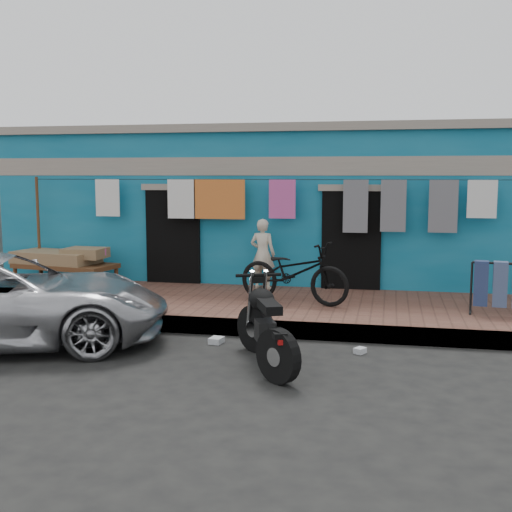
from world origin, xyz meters
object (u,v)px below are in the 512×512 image
at_px(bicycle, 294,266).
at_px(charpoy, 65,267).
at_px(seated_person, 263,254).
at_px(motorcycle, 266,323).

height_order(bicycle, charpoy, bicycle).
height_order(seated_person, charpoy, seated_person).
bearing_deg(bicycle, seated_person, 49.55).
xyz_separation_m(seated_person, motorcycle, (0.85, -4.02, -0.36)).
distance_m(seated_person, charpoy, 3.90).
distance_m(motorcycle, charpoy, 6.00).
bearing_deg(seated_person, motorcycle, 110.77).
bearing_deg(charpoy, seated_person, 4.75).
relative_size(seated_person, bicycle, 0.68).
height_order(motorcycle, charpoy, motorcycle).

